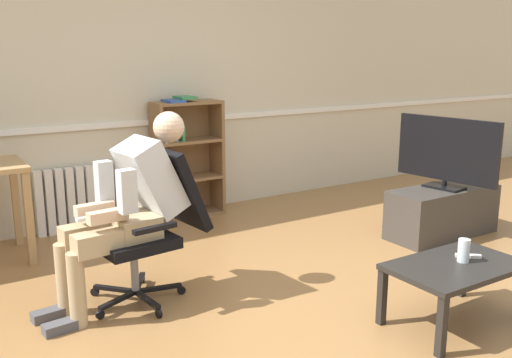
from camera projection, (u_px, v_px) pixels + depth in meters
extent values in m
plane|color=olive|center=(311.00, 323.00, 3.39)|extent=(18.00, 18.00, 0.00)
cube|color=beige|center=(138.00, 76.00, 5.26)|extent=(12.00, 0.10, 2.70)
cube|color=white|center=(143.00, 123.00, 5.30)|extent=(12.00, 0.03, 0.05)
cube|color=tan|center=(29.00, 219.00, 4.23)|extent=(0.06, 0.06, 0.72)
cube|color=tan|center=(16.00, 203.00, 4.66)|extent=(0.06, 0.06, 0.72)
cube|color=brown|center=(158.00, 163.00, 5.28)|extent=(0.03, 0.28, 1.11)
cube|color=brown|center=(217.00, 156.00, 5.61)|extent=(0.03, 0.28, 1.11)
cube|color=brown|center=(182.00, 157.00, 5.56)|extent=(0.63, 0.02, 1.11)
cube|color=brown|center=(190.00, 214.00, 5.57)|extent=(0.60, 0.28, 0.03)
cube|color=brown|center=(189.00, 178.00, 5.49)|extent=(0.60, 0.28, 0.03)
cube|color=brown|center=(188.00, 141.00, 5.41)|extent=(0.60, 0.28, 0.03)
cube|color=brown|center=(187.00, 103.00, 5.33)|extent=(0.60, 0.28, 0.03)
cube|color=#38844C|center=(164.00, 206.00, 5.40)|extent=(0.03, 0.19, 0.22)
cube|color=#38844C|center=(163.00, 168.00, 5.32)|extent=(0.05, 0.19, 0.23)
cube|color=white|center=(162.00, 130.00, 5.22)|extent=(0.03, 0.19, 0.23)
cube|color=orange|center=(169.00, 206.00, 5.42)|extent=(0.04, 0.19, 0.21)
cube|color=beige|center=(170.00, 169.00, 5.35)|extent=(0.04, 0.19, 0.19)
cube|color=gold|center=(166.00, 129.00, 5.27)|extent=(0.03, 0.19, 0.24)
cube|color=#89428E|center=(178.00, 207.00, 5.47)|extent=(0.04, 0.19, 0.16)
cube|color=black|center=(175.00, 168.00, 5.40)|extent=(0.04, 0.19, 0.19)
cube|color=#6699A3|center=(173.00, 129.00, 5.32)|extent=(0.02, 0.19, 0.21)
cube|color=#6699A3|center=(182.00, 206.00, 5.49)|extent=(0.03, 0.19, 0.16)
cube|color=red|center=(178.00, 168.00, 5.43)|extent=(0.03, 0.19, 0.18)
cube|color=#38844C|center=(180.00, 132.00, 5.35)|extent=(0.03, 0.19, 0.15)
cube|color=beige|center=(189.00, 203.00, 5.57)|extent=(0.03, 0.19, 0.19)
cube|color=#2D519E|center=(174.00, 101.00, 5.22)|extent=(0.16, 0.22, 0.02)
cube|color=#38844C|center=(185.00, 98.00, 5.30)|extent=(0.16, 0.22, 0.02)
cube|color=white|center=(39.00, 204.00, 4.89)|extent=(0.07, 0.08, 0.58)
cube|color=white|center=(50.00, 203.00, 4.94)|extent=(0.07, 0.08, 0.58)
cube|color=white|center=(60.00, 201.00, 4.98)|extent=(0.07, 0.08, 0.58)
cube|color=white|center=(71.00, 200.00, 5.03)|extent=(0.07, 0.08, 0.58)
cube|color=white|center=(81.00, 198.00, 5.08)|extent=(0.07, 0.08, 0.58)
cube|color=white|center=(90.00, 197.00, 5.12)|extent=(0.07, 0.08, 0.58)
cube|color=white|center=(100.00, 196.00, 5.17)|extent=(0.07, 0.08, 0.58)
cube|color=white|center=(110.00, 194.00, 5.22)|extent=(0.07, 0.08, 0.58)
cube|color=white|center=(119.00, 193.00, 5.26)|extent=(0.07, 0.08, 0.58)
cube|color=black|center=(147.00, 299.00, 3.56)|extent=(0.07, 0.30, 0.02)
cylinder|color=black|center=(159.00, 313.00, 3.45)|extent=(0.03, 0.06, 0.06)
cube|color=black|center=(159.00, 288.00, 3.72)|extent=(0.30, 0.10, 0.02)
cylinder|color=black|center=(181.00, 290.00, 3.78)|extent=(0.06, 0.03, 0.06)
cube|color=black|center=(139.00, 282.00, 3.82)|extent=(0.18, 0.28, 0.02)
cylinder|color=black|center=(143.00, 279.00, 3.97)|extent=(0.05, 0.06, 0.06)
cube|color=black|center=(115.00, 289.00, 3.71)|extent=(0.23, 0.25, 0.02)
cylinder|color=black|center=(95.00, 292.00, 3.76)|extent=(0.05, 0.06, 0.06)
cube|color=black|center=(118.00, 300.00, 3.55)|extent=(0.29, 0.16, 0.02)
cylinder|color=black|center=(100.00, 315.00, 3.44)|extent=(0.06, 0.04, 0.06)
cylinder|color=gray|center=(134.00, 268.00, 3.64)|extent=(0.05, 0.05, 0.30)
cube|color=black|center=(133.00, 241.00, 3.59)|extent=(0.51, 0.51, 0.07)
cube|color=black|center=(178.00, 188.00, 3.73)|extent=(0.31, 0.46, 0.54)
cube|color=black|center=(117.00, 209.00, 3.77)|extent=(0.28, 0.07, 0.03)
cube|color=black|center=(155.00, 228.00, 3.38)|extent=(0.28, 0.07, 0.03)
cube|color=tan|center=(132.00, 225.00, 3.57)|extent=(0.29, 0.37, 0.14)
cube|color=silver|center=(150.00, 177.00, 3.59)|extent=(0.42, 0.38, 0.52)
sphere|color=beige|center=(169.00, 127.00, 3.61)|extent=(0.20, 0.20, 0.20)
cube|color=white|center=(88.00, 218.00, 3.38)|extent=(0.15, 0.05, 0.02)
cube|color=tan|center=(94.00, 232.00, 3.53)|extent=(0.43, 0.17, 0.13)
cylinder|color=tan|center=(64.00, 279.00, 3.46)|extent=(0.10, 0.10, 0.46)
cube|color=#4C4C51|center=(51.00, 314.00, 3.44)|extent=(0.23, 0.11, 0.06)
cube|color=tan|center=(108.00, 241.00, 3.37)|extent=(0.43, 0.17, 0.13)
cylinder|color=tan|center=(77.00, 290.00, 3.31)|extent=(0.10, 0.10, 0.46)
cube|color=#4C4C51|center=(63.00, 326.00, 3.29)|extent=(0.23, 0.11, 0.06)
cube|color=silver|center=(104.00, 181.00, 3.57)|extent=(0.11, 0.09, 0.26)
cube|color=beige|center=(95.00, 209.00, 3.49)|extent=(0.25, 0.10, 0.07)
cube|color=silver|center=(127.00, 191.00, 3.33)|extent=(0.11, 0.09, 0.26)
cube|color=beige|center=(108.00, 216.00, 3.35)|extent=(0.25, 0.10, 0.07)
cube|color=#3D3833|center=(442.00, 212.00, 4.94)|extent=(1.02, 0.41, 0.43)
cube|color=black|center=(444.00, 187.00, 4.89)|extent=(0.25, 0.35, 0.02)
cylinder|color=black|center=(444.00, 183.00, 4.88)|extent=(0.04, 0.04, 0.05)
cube|color=black|center=(447.00, 149.00, 4.81)|extent=(0.19, 0.92, 0.54)
cube|color=white|center=(448.00, 149.00, 4.83)|extent=(0.14, 0.85, 0.50)
cube|color=black|center=(442.00, 327.00, 2.99)|extent=(0.04, 0.04, 0.34)
cube|color=black|center=(463.00, 271.00, 3.73)|extent=(0.04, 0.04, 0.34)
cube|color=black|center=(382.00, 297.00, 3.35)|extent=(0.04, 0.04, 0.34)
cube|color=black|center=(456.00, 266.00, 3.32)|extent=(0.79, 0.50, 0.03)
cylinder|color=silver|center=(464.00, 250.00, 3.33)|extent=(0.07, 0.07, 0.14)
cube|color=white|center=(468.00, 256.00, 3.41)|extent=(0.14, 0.13, 0.02)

